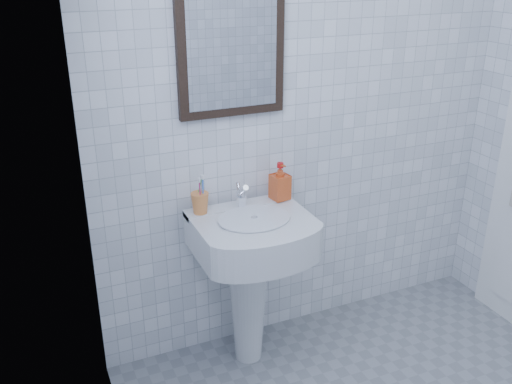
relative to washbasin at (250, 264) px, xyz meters
name	(u,v)px	position (x,y,z in m)	size (l,w,h in m)	color
wall_back	(308,103)	(0.41, 0.22, 0.70)	(2.20, 0.02, 2.50)	white
wall_left	(145,262)	(-0.69, -0.98, 0.70)	(0.02, 2.40, 2.50)	white
washbasin	(250,264)	(0.00, 0.00, 0.00)	(0.54, 0.39, 0.83)	white
faucet	(241,197)	(0.00, 0.10, 0.32)	(0.05, 0.11, 0.13)	white
toothbrush_cup	(200,203)	(-0.20, 0.11, 0.31)	(0.08, 0.08, 0.10)	orange
soap_dispenser	(280,181)	(0.21, 0.11, 0.36)	(0.08, 0.08, 0.18)	#C03812
wall_mirror	(231,47)	(0.00, 0.20, 1.00)	(0.50, 0.04, 0.62)	black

